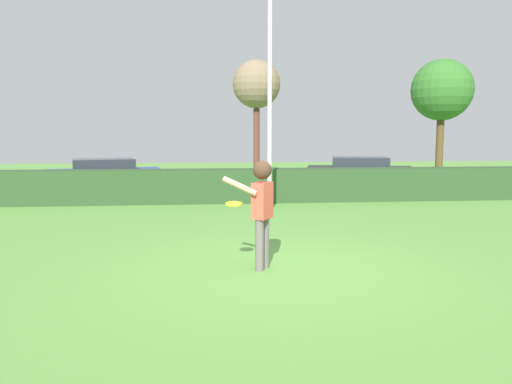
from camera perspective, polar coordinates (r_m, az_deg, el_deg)
name	(u,v)px	position (r m, az deg, el deg)	size (l,w,h in m)	color
ground_plane	(280,270)	(8.24, 2.70, -8.83)	(60.00, 60.00, 0.00)	#5F9A42
person	(262,202)	(8.08, 0.65, -1.15)	(0.84, 0.50, 1.77)	slate
frisbee	(234,204)	(8.07, -2.51, -1.34)	(0.28, 0.28, 0.05)	yellow
lamppost	(270,90)	(14.10, 1.57, 11.51)	(0.24, 0.24, 6.14)	silver
hedge_row	(242,186)	(16.13, -1.56, 0.73)	(27.67, 0.90, 1.06)	#2D4B27
parked_car_blue	(104,174)	(19.77, -16.84, 2.01)	(4.49, 2.67, 1.25)	#263FA5
parked_car_black	(360,171)	(20.81, 11.68, 2.38)	(4.48, 2.64, 1.25)	black
birch_tree	(442,91)	(25.36, 20.32, 10.70)	(2.84, 2.84, 5.62)	brown
maple_tree	(256,86)	(24.75, 0.05, 11.98)	(2.32, 2.32, 5.71)	brown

